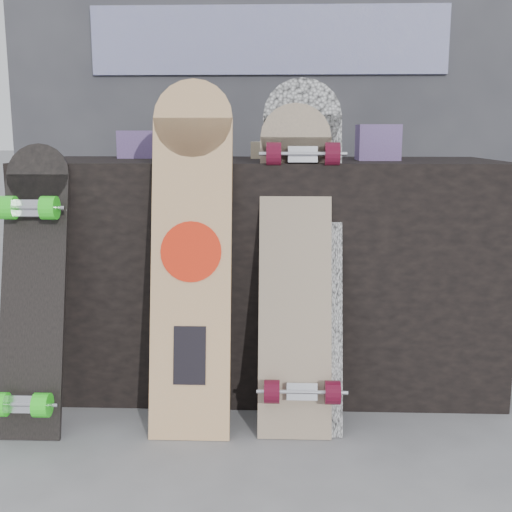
{
  "coord_description": "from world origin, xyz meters",
  "views": [
    {
      "loc": [
        0.05,
        -1.76,
        0.89
      ],
      "look_at": [
        -0.02,
        0.2,
        0.51
      ],
      "focal_mm": 45.0,
      "sensor_mm": 36.0,
      "label": 1
    }
  ],
  "objects_px": {
    "longboard_geisha": "(191,247)",
    "longboard_celtic": "(295,256)",
    "longboard_cascadia": "(302,246)",
    "skateboard_dark": "(32,287)",
    "vendor_table": "(264,271)"
  },
  "relations": [
    {
      "from": "longboard_cascadia",
      "to": "longboard_celtic",
      "type": "bearing_deg",
      "value": -137.67
    },
    {
      "from": "longboard_geisha",
      "to": "longboard_cascadia",
      "type": "relative_size",
      "value": 0.99
    },
    {
      "from": "longboard_celtic",
      "to": "skateboard_dark",
      "type": "distance_m",
      "value": 0.8
    },
    {
      "from": "vendor_table",
      "to": "longboard_celtic",
      "type": "bearing_deg",
      "value": -73.42
    },
    {
      "from": "vendor_table",
      "to": "longboard_cascadia",
      "type": "distance_m",
      "value": 0.38
    },
    {
      "from": "longboard_cascadia",
      "to": "skateboard_dark",
      "type": "distance_m",
      "value": 0.82
    },
    {
      "from": "longboard_geisha",
      "to": "longboard_celtic",
      "type": "relative_size",
      "value": 1.07
    },
    {
      "from": "longboard_celtic",
      "to": "skateboard_dark",
      "type": "bearing_deg",
      "value": -174.27
    },
    {
      "from": "longboard_geisha",
      "to": "longboard_celtic",
      "type": "distance_m",
      "value": 0.32
    },
    {
      "from": "longboard_cascadia",
      "to": "skateboard_dark",
      "type": "relative_size",
      "value": 1.24
    },
    {
      "from": "skateboard_dark",
      "to": "longboard_celtic",
      "type": "bearing_deg",
      "value": 5.73
    },
    {
      "from": "longboard_geisha",
      "to": "longboard_celtic",
      "type": "height_order",
      "value": "longboard_geisha"
    },
    {
      "from": "vendor_table",
      "to": "longboard_cascadia",
      "type": "height_order",
      "value": "longboard_cascadia"
    },
    {
      "from": "longboard_celtic",
      "to": "skateboard_dark",
      "type": "xyz_separation_m",
      "value": [
        -0.79,
        -0.08,
        -0.08
      ]
    },
    {
      "from": "vendor_table",
      "to": "skateboard_dark",
      "type": "distance_m",
      "value": 0.81
    }
  ]
}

